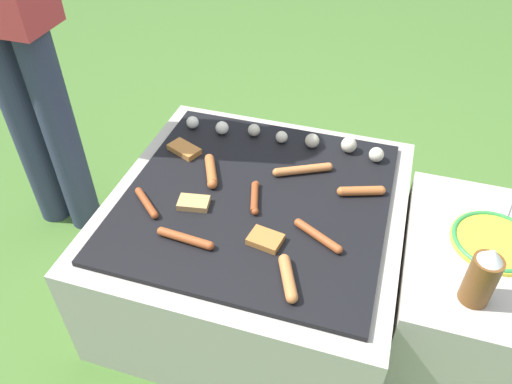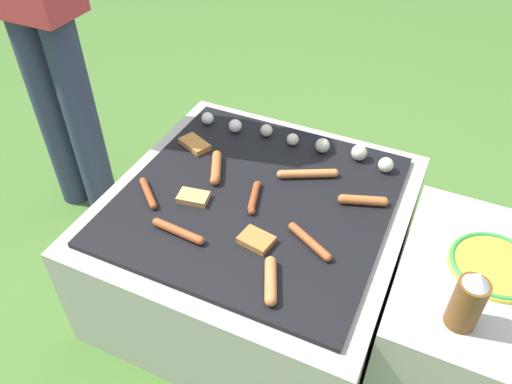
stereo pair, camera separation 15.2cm
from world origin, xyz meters
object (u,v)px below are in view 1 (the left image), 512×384
sausage_front_center (146,203)px  fork_utensil (511,203)px  plate_colorful (495,241)px  condiment_bottle (482,277)px

sausage_front_center → fork_utensil: 1.10m
sausage_front_center → plate_colorful: (1.00, 0.15, -0.00)m
condiment_bottle → fork_utensil: 0.43m
condiment_bottle → sausage_front_center: bearing=175.7°
plate_colorful → condiment_bottle: size_ratio=1.34×
sausage_front_center → plate_colorful: sausage_front_center is taller
sausage_front_center → fork_utensil: bearing=17.5°
sausage_front_center → fork_utensil: size_ratio=0.60×
plate_colorful → fork_utensil: plate_colorful is taller
condiment_bottle → fork_utensil: (0.12, 0.40, -0.08)m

